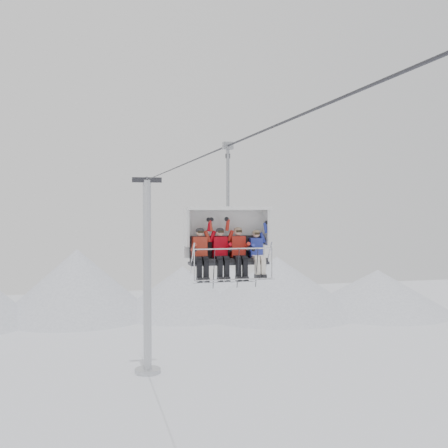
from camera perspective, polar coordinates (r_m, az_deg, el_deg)
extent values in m
cone|color=silver|center=(61.01, -14.69, -5.76)|extent=(16.00, 16.00, 7.00)
cone|color=silver|center=(60.98, -4.23, -6.66)|extent=(14.00, 14.00, 5.00)
cone|color=silver|center=(61.46, 5.37, -6.12)|extent=(18.00, 18.00, 6.00)
cone|color=silver|center=(64.25, 15.33, -6.51)|extent=(16.00, 16.00, 4.50)
cone|color=silver|center=(65.16, 0.56, -6.33)|extent=(12.00, 12.00, 4.50)
cylinder|color=#B0B2B7|center=(38.99, -7.80, -5.35)|extent=(0.56, 0.56, 13.30)
cylinder|color=#B0B2B7|center=(40.32, -7.76, -14.56)|extent=(1.80, 1.80, 0.30)
cube|color=#2C2D31|center=(38.72, -7.84, 4.46)|extent=(2.00, 0.35, 0.35)
cylinder|color=#2C2D31|center=(17.05, 0.00, 7.79)|extent=(0.06, 50.00, 0.06)
cube|color=black|center=(16.48, 0.48, -3.67)|extent=(2.23, 0.55, 0.10)
cube|color=black|center=(16.70, 0.25, -2.31)|extent=(2.23, 0.10, 0.65)
cube|color=#2C2D31|center=(16.49, 0.47, -3.98)|extent=(2.33, 0.60, 0.08)
cube|color=silver|center=(16.89, 0.07, -0.88)|extent=(2.49, 0.10, 1.48)
cube|color=silver|center=(16.48, 0.41, 1.63)|extent=(2.49, 0.90, 0.10)
cylinder|color=silver|center=(15.92, 0.97, -2.53)|extent=(2.27, 0.04, 0.04)
cylinder|color=silver|center=(15.94, 1.03, -5.67)|extent=(2.27, 0.04, 0.04)
cylinder|color=#93969B|center=(16.53, 0.39, 4.80)|extent=(0.10, 0.10, 1.83)
cube|color=#93969B|center=(16.60, 0.39, 7.95)|extent=(0.30, 0.18, 0.22)
cube|color=#B5311F|center=(16.30, -2.49, -2.38)|extent=(0.41, 0.28, 0.61)
sphere|color=tan|center=(16.23, -2.47, -0.86)|extent=(0.23, 0.23, 0.23)
cube|color=black|center=(15.90, -2.53, -4.58)|extent=(0.14, 0.15, 0.49)
cube|color=black|center=(15.94, -1.83, -4.57)|extent=(0.14, 0.15, 0.49)
cube|color=#B8BBC2|center=(15.86, -2.45, -6.01)|extent=(0.09, 1.69, 0.26)
cube|color=#B8BBC2|center=(15.90, -1.75, -5.99)|extent=(0.09, 1.69, 0.26)
cube|color=#B40311|center=(16.43, -0.44, -2.34)|extent=(0.41, 0.27, 0.61)
sphere|color=tan|center=(16.36, -0.40, -0.85)|extent=(0.23, 0.23, 0.23)
cube|color=black|center=(16.03, -0.41, -4.53)|extent=(0.14, 0.15, 0.49)
cube|color=black|center=(16.08, 0.27, -4.51)|extent=(0.14, 0.15, 0.49)
cube|color=#B8BBC2|center=(15.98, -0.33, -5.94)|extent=(0.09, 1.69, 0.26)
cube|color=#B8BBC2|center=(16.03, 0.36, -5.92)|extent=(0.09, 1.69, 0.26)
cube|color=#B12117|center=(16.56, 1.40, -2.30)|extent=(0.42, 0.28, 0.62)
sphere|color=tan|center=(16.50, 1.44, -0.79)|extent=(0.23, 0.23, 0.23)
cube|color=black|center=(16.17, 1.47, -4.49)|extent=(0.14, 0.15, 0.50)
cube|color=black|center=(16.22, 2.15, -4.47)|extent=(0.14, 0.15, 0.50)
cube|color=#B8BBC2|center=(16.12, 1.56, -5.90)|extent=(0.09, 1.69, 0.26)
cube|color=#B8BBC2|center=(16.17, 2.24, -5.87)|extent=(0.09, 1.69, 0.26)
cube|color=#2734A3|center=(16.72, 3.25, -2.37)|extent=(0.38, 0.25, 0.56)
sphere|color=tan|center=(16.66, 3.29, -1.03)|extent=(0.21, 0.21, 0.21)
cube|color=silver|center=(16.32, 3.39, -4.34)|extent=(0.13, 0.15, 0.45)
cube|color=silver|center=(16.38, 4.00, -4.32)|extent=(0.13, 0.15, 0.45)
cube|color=#B8BBC2|center=(16.27, 3.50, -5.66)|extent=(0.09, 1.69, 0.26)
cube|color=#B8BBC2|center=(16.33, 4.10, -5.63)|extent=(0.09, 1.69, 0.26)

